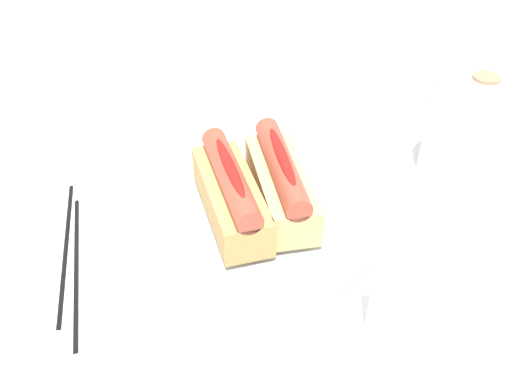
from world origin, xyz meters
TOP-DOWN VIEW (x-y plane):
  - ground_plane at (0.00, 0.00)m, footprint 2.40×2.40m
  - serving_bowl at (-0.01, -0.02)m, footprint 0.27×0.27m
  - hotdog_front at (-0.00, -0.04)m, footprint 0.15×0.06m
  - hotdog_back at (-0.01, 0.01)m, footprint 0.15×0.05m
  - water_glass at (-0.25, 0.01)m, footprint 0.07×0.07m
  - paper_towel_roll at (-0.06, 0.25)m, footprint 0.11×0.11m
  - napkin_box at (0.20, 0.09)m, footprint 0.12×0.07m
  - chopstick_near at (0.01, -0.21)m, footprint 0.22×0.01m
  - chopstick_far at (-0.02, -0.22)m, footprint 0.22×0.01m

SIDE VIEW (x-z plane):
  - ground_plane at x=0.00m, z-range 0.00..0.00m
  - chopstick_near at x=0.01m, z-range 0.00..0.01m
  - chopstick_far at x=-0.02m, z-range 0.00..0.01m
  - serving_bowl at x=-0.01m, z-range 0.00..0.04m
  - water_glass at x=-0.25m, z-range 0.00..0.09m
  - hotdog_front at x=0.00m, z-range 0.03..0.09m
  - hotdog_back at x=-0.01m, z-range 0.03..0.09m
  - paper_towel_roll at x=-0.06m, z-range 0.00..0.13m
  - napkin_box at x=0.20m, z-range 0.00..0.15m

